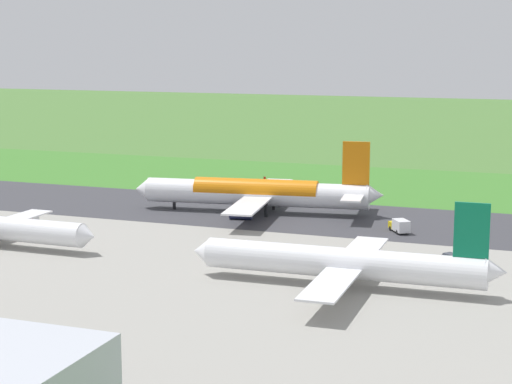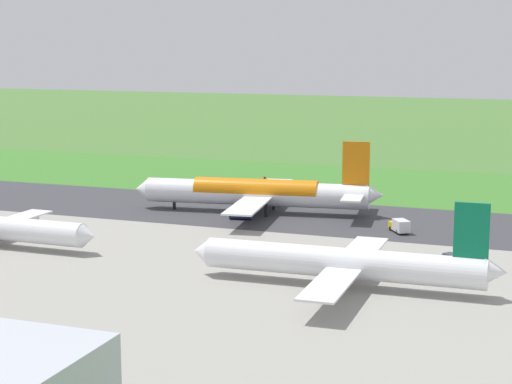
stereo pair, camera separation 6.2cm
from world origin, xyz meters
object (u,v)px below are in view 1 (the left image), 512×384
Objects in this scene: service_truck_fuel at (400,226)px; service_car_followme at (451,258)px; traffic_cone_orange at (250,183)px; airliner_main at (258,193)px; airliner_parked_near at (344,262)px; service_truck_baggage at (29,219)px; no_stopping_sign at (265,180)px.

service_car_followme is at bearing 121.85° from service_truck_fuel.
traffic_cone_orange is at bearing -43.18° from service_truck_fuel.
airliner_main reaches higher than airliner_parked_near.
airliner_main is at bearing -15.76° from service_truck_fuel.
service_truck_baggage is at bearing -0.69° from service_car_followme.
service_car_followme is 7.98× the size of traffic_cone_orange.
service_car_followme is 84.31m from no_stopping_sign.
airliner_main is at bearing 113.26° from traffic_cone_orange.
airliner_main is 8.90× the size of service_truck_fuel.
service_truck_fuel is (-0.68, -39.85, -2.38)m from airliner_parked_near.
airliner_parked_near is 72.39m from service_truck_baggage.
no_stopping_sign is (-27.05, -62.54, -0.05)m from service_truck_baggage.
service_car_followme is at bearing 146.84° from airliner_main.
service_truck_baggage and service_truck_fuel have the same top height.
service_truck_fuel is at bearing 134.69° from no_stopping_sign.
airliner_parked_near is 7.80× the size of service_truck_fuel.
service_truck_fuel is (-69.99, -19.12, 0.00)m from service_truck_baggage.
service_truck_baggage is 1.41× the size of service_car_followme.
airliner_parked_near is at bearing 116.91° from no_stopping_sign.
airliner_main reaches higher than service_truck_fuel.
service_car_followme is (-82.48, 0.99, -0.56)m from service_truck_baggage.
airliner_main is 1.14× the size of airliner_parked_near.
no_stopping_sign is at bearing -63.09° from airliner_parked_near.
airliner_main is at bearing -33.16° from service_car_followme.
no_stopping_sign is at bearing -45.31° from service_truck_fuel.
no_stopping_sign is (42.27, -83.27, -2.44)m from airliner_parked_near.
airliner_parked_near is 10.81× the size of service_car_followme.
traffic_cone_orange is at bearing -47.16° from service_car_followme.
airliner_parked_near is (-31.52, 48.94, -0.57)m from airliner_main.
service_truck_baggage is (69.31, -20.73, -2.38)m from airliner_parked_near.
service_truck_baggage is at bearing -16.65° from airliner_parked_near.
service_car_followme is (-13.17, -19.74, -2.94)m from airliner_parked_near.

